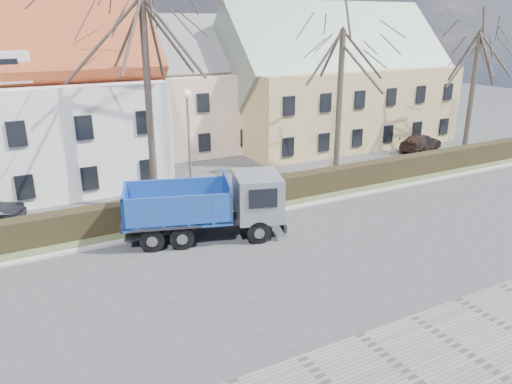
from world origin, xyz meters
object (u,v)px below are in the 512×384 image
dump_truck (199,207)px  parked_car_b (421,142)px  streetlight (189,151)px  cart_frame (174,232)px

dump_truck → parked_car_b: (21.22, 7.21, -0.85)m
streetlight → cart_frame: size_ratio=8.83×
streetlight → cart_frame: bearing=-123.6°
dump_truck → cart_frame: size_ratio=10.28×
dump_truck → streetlight: size_ratio=1.16×
dump_truck → parked_car_b: dump_truck is taller
dump_truck → cart_frame: (-1.10, 0.36, -1.15)m
cart_frame → parked_car_b: 23.36m
dump_truck → cart_frame: dump_truck is taller
cart_frame → dump_truck: bearing=-17.9°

